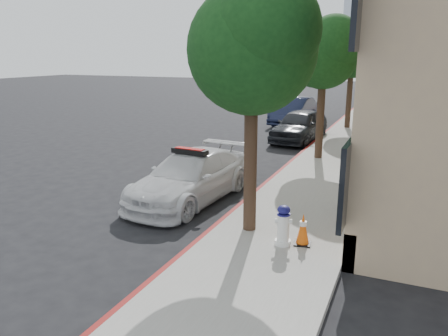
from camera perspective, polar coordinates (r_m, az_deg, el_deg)
name	(u,v)px	position (r m, az deg, el deg)	size (l,w,h in m)	color
ground	(182,195)	(13.36, -5.47, -3.55)	(120.00, 120.00, 0.00)	black
sidewalk	(350,142)	(21.64, 16.10, 3.23)	(3.20, 50.00, 0.15)	gray
curb_strip	(317,140)	(21.88, 12.10, 3.60)	(0.12, 50.00, 0.15)	maroon
tree_near	(253,49)	(9.64, 3.84, 15.29)	(2.92, 2.82, 5.62)	black
tree_mid	(325,54)	(17.38, 12.99, 14.32)	(2.77, 2.64, 5.43)	black
tree_far	(353,49)	(25.29, 16.51, 14.63)	(3.10, 3.00, 5.81)	black
police_car	(190,177)	(12.69, -4.42, -1.17)	(2.40, 5.01, 1.56)	silver
parked_car_mid	(299,126)	(21.68, 9.83, 5.49)	(1.83, 4.54, 1.55)	black
parked_car_far	(294,111)	(27.04, 9.09, 7.38)	(1.70, 4.87, 1.60)	#151A34
fire_hydrant	(283,226)	(9.55, 7.74, -7.47)	(0.38, 0.35, 0.90)	white
traffic_cone	(303,229)	(9.68, 10.27, -7.86)	(0.42, 0.42, 0.70)	black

